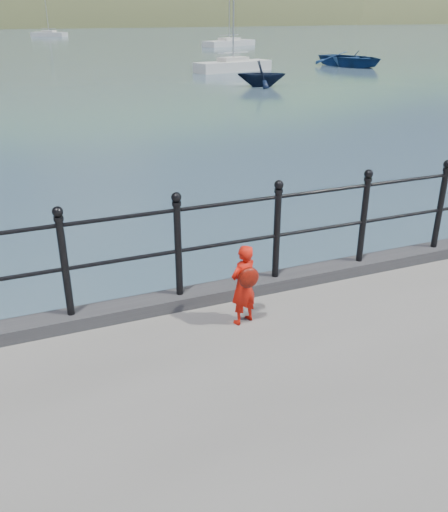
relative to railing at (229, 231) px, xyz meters
name	(u,v)px	position (x,y,z in m)	size (l,w,h in m)	color
ground	(224,359)	(0.00, 0.15, -1.82)	(600.00, 600.00, 0.00)	#2D4251
kerb	(229,290)	(0.00, 0.00, -0.75)	(60.00, 0.30, 0.15)	#28282B
railing	(229,231)	(0.00, 0.00, 0.00)	(18.11, 0.11, 1.20)	black
far_shore	(99,79)	(38.34, 239.56, -24.39)	(830.00, 200.00, 156.00)	#333A21
child	(244,284)	(-0.08, -0.60, -0.37)	(0.38, 0.34, 0.89)	red
launch_blue	(351,59)	(24.43, 33.62, -1.22)	(4.17, 5.84, 1.21)	navy
launch_navy	(262,74)	(12.25, 24.76, -1.09)	(2.40, 2.78, 1.47)	black
sailboat_far	(229,43)	(25.93, 62.91, -1.48)	(7.94, 5.27, 10.92)	silver
sailboat_deep	(49,34)	(7.61, 101.63, -1.48)	(6.12, 5.47, 9.35)	silver
sailboat_near	(233,66)	(14.19, 33.65, -1.48)	(6.26, 3.11, 8.33)	beige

